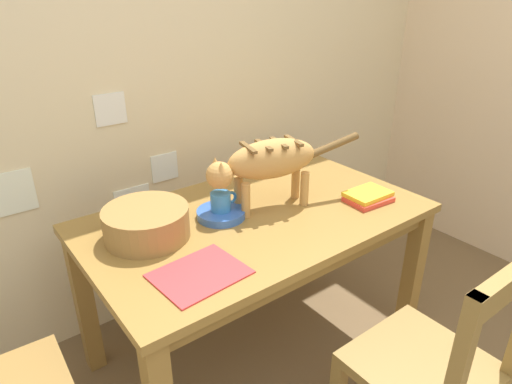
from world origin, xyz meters
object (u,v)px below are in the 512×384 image
saucer_bowl (220,214)px  wooden_chair_far (434,369)px  dining_table (256,232)px  book_stack (368,197)px  wicker_basket (146,222)px  coffee_mug (221,202)px  cat (267,162)px  magazine (200,274)px

saucer_bowl → wooden_chair_far: size_ratio=0.21×
dining_table → book_stack: (0.46, -0.20, 0.11)m
wicker_basket → dining_table: bearing=-13.1°
coffee_mug → wicker_basket: wicker_basket is taller
wooden_chair_far → saucer_bowl: bearing=106.8°
dining_table → saucer_bowl: saucer_bowl is taller
wooden_chair_far → cat: bearing=93.8°
book_stack → coffee_mug: bearing=156.0°
cat → wooden_chair_far: 0.94m
book_stack → wooden_chair_far: wooden_chair_far is taller
saucer_bowl → coffee_mug: 0.05m
dining_table → book_stack: 0.51m
saucer_bowl → magazine: size_ratio=0.69×
cat → coffee_mug: size_ratio=5.69×
wooden_chair_far → book_stack: bearing=60.7°
magazine → saucer_bowl: bearing=42.4°
cat → wooden_chair_far: (0.05, -0.81, -0.48)m
cat → wicker_basket: (-0.50, 0.08, -0.14)m
wicker_basket → wooden_chair_far: size_ratio=0.34×
saucer_bowl → wicker_basket: wicker_basket is taller
saucer_bowl → magazine: 0.40m
book_stack → wicker_basket: bearing=161.6°
book_stack → wicker_basket: size_ratio=0.64×
coffee_mug → wooden_chair_far: size_ratio=0.13×
magazine → cat: bearing=22.7°
coffee_mug → magazine: size_ratio=0.42×
coffee_mug → wooden_chair_far: bearing=-73.7°
dining_table → saucer_bowl: (-0.13, 0.06, 0.10)m
coffee_mug → wicker_basket: 0.31m
saucer_bowl → wooden_chair_far: bearing=-73.5°
cat → book_stack: cat is taller
dining_table → wooden_chair_far: size_ratio=1.50×
book_stack → cat: bearing=150.9°
magazine → book_stack: 0.86m
wicker_basket → magazine: bearing=-84.8°
coffee_mug → saucer_bowl: bearing=180.0°
saucer_bowl → wicker_basket: size_ratio=0.62×
magazine → dining_table: bearing=24.7°
dining_table → magazine: (-0.40, -0.22, 0.09)m
book_stack → wicker_basket: (-0.89, 0.30, 0.04)m
cat → coffee_mug: (-0.20, 0.05, -0.13)m
wooden_chair_far → wicker_basket: bearing=122.1°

